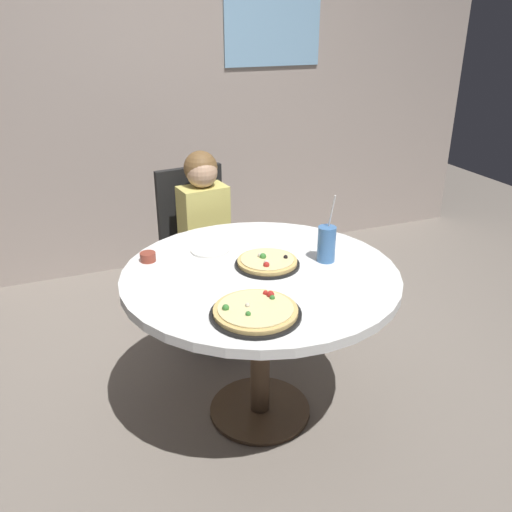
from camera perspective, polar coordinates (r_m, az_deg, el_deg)
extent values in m
plane|color=slate|center=(2.72, 0.41, -15.96)|extent=(8.00, 8.00, 0.00)
cube|color=#A8998E|center=(3.94, -10.95, 19.40)|extent=(5.20, 0.12, 2.90)
cube|color=#8CBFE5|center=(4.13, 1.80, 23.91)|extent=(0.73, 0.02, 0.66)
cylinder|color=white|center=(2.32, 0.47, -2.05)|extent=(1.19, 1.19, 0.04)
cylinder|color=#4C3826|center=(2.50, 0.44, -9.57)|extent=(0.09, 0.09, 0.69)
cylinder|color=#4C3826|center=(2.71, 0.41, -15.80)|extent=(0.48, 0.48, 0.02)
cube|color=black|center=(3.17, -5.43, -0.60)|extent=(0.45, 0.45, 0.04)
cube|color=black|center=(3.23, -6.92, 4.78)|extent=(0.40, 0.09, 0.52)
cylinder|color=black|center=(3.08, -6.87, -6.22)|extent=(0.04, 0.04, 0.41)
cylinder|color=black|center=(3.20, -1.23, -4.76)|extent=(0.04, 0.04, 0.41)
cylinder|color=black|center=(3.36, -9.12, -3.60)|extent=(0.04, 0.04, 0.41)
cylinder|color=black|center=(3.47, -3.86, -2.37)|extent=(0.04, 0.04, 0.41)
cube|color=#3F4766|center=(3.13, -4.13, -5.10)|extent=(0.28, 0.35, 0.45)
cube|color=#D8CC66|center=(3.06, -5.49, 3.33)|extent=(0.28, 0.19, 0.44)
sphere|color=tan|center=(2.96, -5.72, 8.76)|extent=(0.17, 0.17, 0.17)
sphere|color=brown|center=(2.98, -5.90, 9.21)|extent=(0.18, 0.18, 0.18)
cylinder|color=black|center=(2.35, 1.19, -0.90)|extent=(0.28, 0.28, 0.01)
cylinder|color=#D8B266|center=(2.35, 1.19, -0.59)|extent=(0.26, 0.26, 0.02)
cylinder|color=beige|center=(2.34, 1.19, -0.34)|extent=(0.23, 0.23, 0.01)
sphere|color=beige|center=(2.36, 0.46, 0.05)|extent=(0.02, 0.02, 0.02)
sphere|color=beige|center=(2.29, 1.12, -0.73)|extent=(0.03, 0.03, 0.03)
sphere|color=#B2231E|center=(2.27, 1.10, -0.93)|extent=(0.03, 0.03, 0.03)
sphere|color=#387F33|center=(2.35, 0.74, -0.04)|extent=(0.03, 0.03, 0.03)
sphere|color=black|center=(2.35, 3.14, -0.11)|extent=(0.02, 0.02, 0.02)
cylinder|color=black|center=(1.98, -0.04, -6.13)|extent=(0.34, 0.34, 0.01)
cylinder|color=#D8B266|center=(1.97, -0.04, -5.78)|extent=(0.31, 0.31, 0.02)
cylinder|color=beige|center=(1.97, -0.04, -5.51)|extent=(0.28, 0.28, 0.01)
sphere|color=#387F33|center=(1.92, -0.83, -6.10)|extent=(0.02, 0.02, 0.02)
sphere|color=#387F33|center=(1.95, -3.21, -5.46)|extent=(0.03, 0.03, 0.03)
sphere|color=#B2231E|center=(2.04, 1.54, -4.07)|extent=(0.03, 0.03, 0.03)
sphere|color=#387F33|center=(2.02, 1.73, -4.40)|extent=(0.02, 0.02, 0.02)
sphere|color=#B2231E|center=(2.05, 1.01, -3.90)|extent=(0.02, 0.02, 0.02)
sphere|color=beige|center=(1.97, -0.89, -5.20)|extent=(0.02, 0.02, 0.02)
cylinder|color=#3F72B2|center=(2.39, 7.42, 1.26)|extent=(0.08, 0.08, 0.16)
cylinder|color=white|center=(2.36, 7.83, 3.94)|extent=(0.02, 0.05, 0.22)
cylinder|color=brown|center=(2.44, -11.31, -0.09)|extent=(0.07, 0.07, 0.04)
cylinder|color=white|center=(2.51, -4.84, 0.63)|extent=(0.18, 0.18, 0.01)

